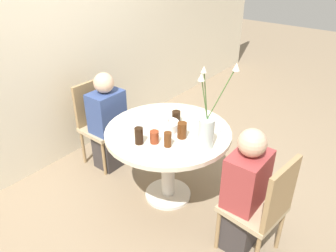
% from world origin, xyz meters
% --- Properties ---
extents(ground_plane, '(16.00, 16.00, 0.00)m').
position_xyz_m(ground_plane, '(0.00, 0.00, 0.00)').
color(ground_plane, '#89755B').
extents(wall_back, '(8.00, 0.05, 2.60)m').
position_xyz_m(wall_back, '(0.00, 1.36, 1.30)').
color(wall_back, beige).
rests_on(wall_back, ground_plane).
extents(dining_table, '(1.09, 1.09, 0.73)m').
position_xyz_m(dining_table, '(0.00, 0.00, 0.59)').
color(dining_table, beige).
rests_on(dining_table, ground_plane).
extents(chair_left_flank, '(0.41, 0.41, 0.89)m').
position_xyz_m(chair_left_flank, '(0.03, 0.96, 0.50)').
color(chair_left_flank, tan).
rests_on(chair_left_flank, ground_plane).
extents(chair_far_back, '(0.44, 0.44, 0.89)m').
position_xyz_m(chair_far_back, '(-0.11, -0.96, 0.50)').
color(chair_far_back, tan).
rests_on(chair_far_back, ground_plane).
extents(birthday_cake, '(0.19, 0.19, 0.13)m').
position_xyz_m(birthday_cake, '(-0.00, -0.00, 0.77)').
color(birthday_cake, white).
rests_on(birthday_cake, dining_table).
extents(flower_vase, '(0.20, 0.26, 0.70)m').
position_xyz_m(flower_vase, '(-0.02, -0.39, 0.90)').
color(flower_vase, '#B2C6C1').
rests_on(flower_vase, dining_table).
extents(side_plate, '(0.16, 0.16, 0.01)m').
position_xyz_m(side_plate, '(-0.12, 0.29, 0.73)').
color(side_plate, white).
rests_on(side_plate, dining_table).
extents(drink_glass_0, '(0.07, 0.07, 0.14)m').
position_xyz_m(drink_glass_0, '(-0.31, 0.05, 0.79)').
color(drink_glass_0, black).
rests_on(drink_glass_0, dining_table).
extents(drink_glass_1, '(0.06, 0.06, 0.12)m').
position_xyz_m(drink_glass_1, '(-0.20, -0.15, 0.79)').
color(drink_glass_1, '#51280F').
rests_on(drink_glass_1, dining_table).
extents(drink_glass_2, '(0.08, 0.08, 0.14)m').
position_xyz_m(drink_glass_2, '(-0.02, -0.16, 0.79)').
color(drink_glass_2, '#51280F').
rests_on(drink_glass_2, dining_table).
extents(drink_glass_3, '(0.08, 0.08, 0.11)m').
position_xyz_m(drink_glass_3, '(0.16, 0.03, 0.78)').
color(drink_glass_3, black).
rests_on(drink_glass_3, dining_table).
extents(drink_glass_4, '(0.07, 0.07, 0.10)m').
position_xyz_m(drink_glass_4, '(-0.22, -0.04, 0.78)').
color(drink_glass_4, maroon).
rests_on(drink_glass_4, dining_table).
extents(person_boy, '(0.34, 0.24, 1.05)m').
position_xyz_m(person_boy, '(0.02, 0.80, 0.49)').
color(person_boy, '#383333').
rests_on(person_boy, ground_plane).
extents(person_guest, '(0.34, 0.24, 1.05)m').
position_xyz_m(person_guest, '(-0.09, -0.80, 0.49)').
color(person_guest, '#383333').
rests_on(person_guest, ground_plane).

